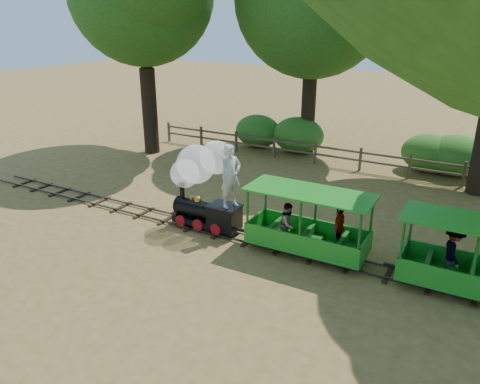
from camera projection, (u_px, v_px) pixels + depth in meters
The scene contains 10 objects.
ground at pixel (250, 240), 13.73m from camera, with size 90.00×90.00×0.00m, color #A07C45.
track at pixel (250, 238), 13.71m from camera, with size 22.00×1.00×0.10m.
locomotive at pixel (204, 178), 13.93m from camera, with size 2.58×1.17×2.87m.
carriage_front at pixel (308, 230), 12.62m from camera, with size 3.39×1.38×1.76m.
carriage_rear at pixel (473, 265), 10.80m from camera, with size 3.39×1.38×1.76m.
fence at pixel (337, 154), 20.05m from camera, with size 18.10×0.10×1.00m.
shrub_west at pixel (258, 131), 23.08m from camera, with size 2.31×1.78×1.60m, color #2D6B1E.
shrub_mid_w at pixel (298, 135), 22.08m from camera, with size 2.46×1.89×1.70m, color #2D6B1E.
shrub_mid_e at pixel (430, 153), 19.43m from camera, with size 2.31×1.77×1.60m, color #2D6B1E.
shrub_east at pixel (456, 155), 18.95m from camera, with size 2.44×1.88×1.69m, color #2D6B1E.
Camera 1 is at (5.74, -10.90, 6.24)m, focal length 35.00 mm.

